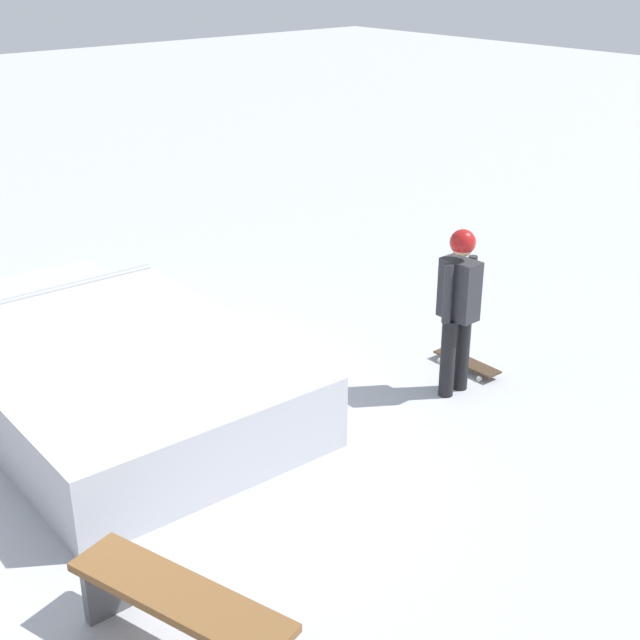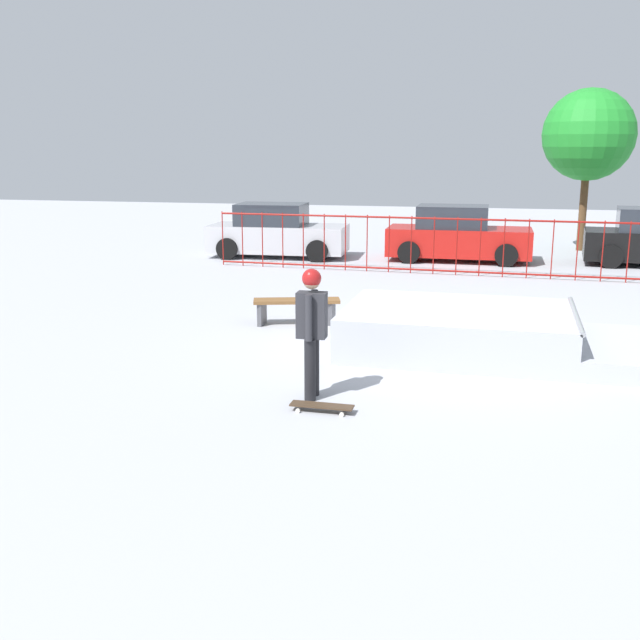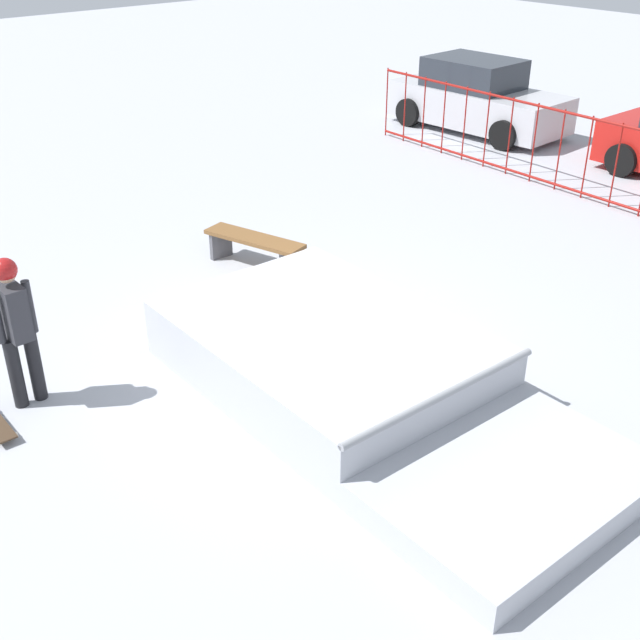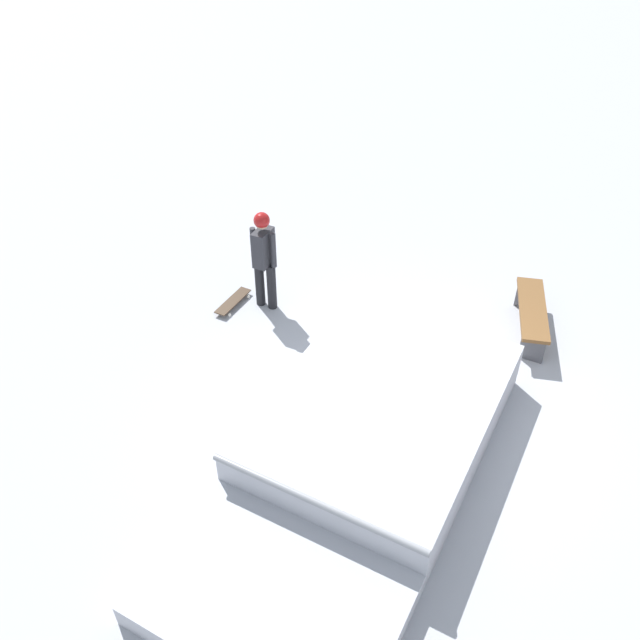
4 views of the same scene
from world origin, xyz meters
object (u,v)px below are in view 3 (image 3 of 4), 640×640
object	(u,v)px
skate_ramp	(353,372)
skater	(15,321)
park_bench	(255,245)
parked_car_silver	(477,99)

from	to	relation	value
skate_ramp	skater	size ratio (longest dim) A/B	3.17
skate_ramp	park_bench	bearing A→B (deg)	161.90
skater	park_bench	size ratio (longest dim) A/B	1.05
park_bench	parked_car_silver	bearing A→B (deg)	108.59
skater	parked_car_silver	distance (m)	13.11
park_bench	skater	bearing A→B (deg)	-72.55
parked_car_silver	park_bench	bearing A→B (deg)	-74.04
skate_ramp	parked_car_silver	bearing A→B (deg)	124.60
skater	skate_ramp	bearing A→B (deg)	49.93
skate_ramp	skater	bearing A→B (deg)	-127.47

